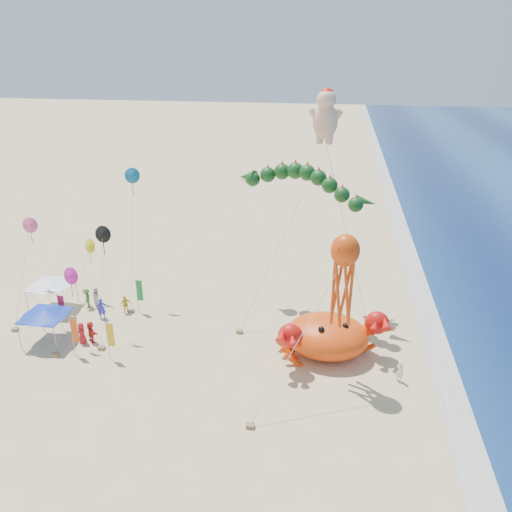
{
  "coord_description": "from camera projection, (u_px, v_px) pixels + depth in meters",
  "views": [
    {
      "loc": [
        3.47,
        -32.17,
        21.48
      ],
      "look_at": [
        -2.0,
        2.0,
        6.5
      ],
      "focal_mm": 35.0,
      "sensor_mm": 36.0,
      "label": 1
    }
  ],
  "objects": [
    {
      "name": "octopus_kite",
      "position": [
        343.0,
        273.0,
        31.63
      ],
      "size": [
        6.2,
        6.98,
        10.53
      ],
      "color": "#DB420B",
      "rests_on": "ground"
    },
    {
      "name": "canopy_white",
      "position": [
        50.0,
        283.0,
        42.58
      ],
      "size": [
        3.49,
        3.49,
        2.71
      ],
      "color": "gray",
      "rests_on": "ground"
    },
    {
      "name": "cherub_kite",
      "position": [
        326.0,
        115.0,
        39.6
      ],
      "size": [
        5.72,
        6.74,
        18.11
      ],
      "color": "#F2BD93",
      "rests_on": "ground"
    },
    {
      "name": "ground",
      "position": [
        278.0,
        346.0,
        38.19
      ],
      "size": [
        320.0,
        320.0,
        0.0
      ],
      "primitive_type": "plane",
      "color": "#D1B784",
      "rests_on": "ground"
    },
    {
      "name": "feather_flags",
      "position": [
        97.0,
        315.0,
        38.42
      ],
      "size": [
        6.15,
        6.97,
        3.2
      ],
      "color": "gray",
      "rests_on": "ground"
    },
    {
      "name": "beachgoers",
      "position": [
        132.0,
        317.0,
        40.43
      ],
      "size": [
        26.63,
        7.49,
        1.89
      ],
      "color": "white",
      "rests_on": "ground"
    },
    {
      "name": "dragon_kite",
      "position": [
        301.0,
        187.0,
        39.55
      ],
      "size": [
        11.43,
        8.24,
        12.08
      ],
      "color": "#0F3913",
      "rests_on": "ground"
    },
    {
      "name": "small_kites",
      "position": [
        85.0,
        241.0,
        39.79
      ],
      "size": [
        9.22,
        11.47,
        11.89
      ],
      "color": "black",
      "rests_on": "ground"
    },
    {
      "name": "canopy_blue",
      "position": [
        45.0,
        313.0,
        37.91
      ],
      "size": [
        3.44,
        3.44,
        2.71
      ],
      "color": "gray",
      "rests_on": "ground"
    },
    {
      "name": "crab_inflatable",
      "position": [
        327.0,
        335.0,
        36.6
      ],
      "size": [
        8.33,
        7.15,
        3.65
      ],
      "color": "#E5440C",
      "rests_on": "ground"
    },
    {
      "name": "foam_strip",
      "position": [
        441.0,
        360.0,
        36.44
      ],
      "size": [
        320.0,
        320.0,
        0.0
      ],
      "primitive_type": "plane",
      "color": "silver",
      "rests_on": "ground"
    }
  ]
}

